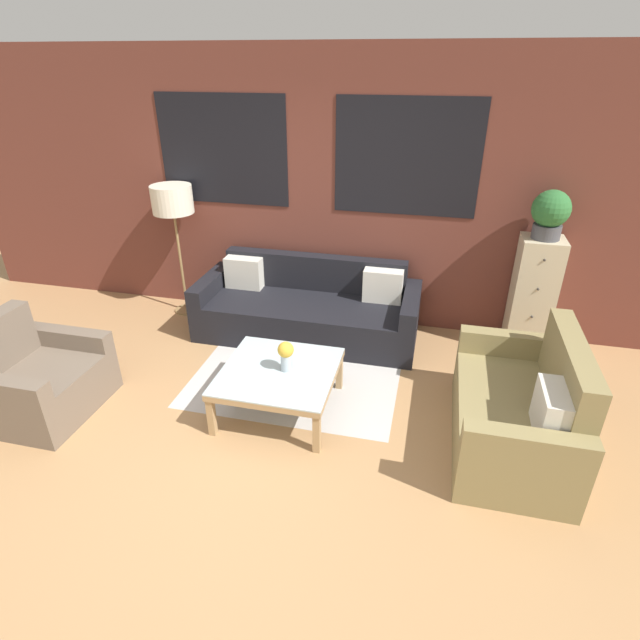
{
  "coord_description": "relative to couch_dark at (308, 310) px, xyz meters",
  "views": [
    {
      "loc": [
        1.29,
        -2.63,
        2.65
      ],
      "look_at": [
        0.37,
        1.25,
        0.55
      ],
      "focal_mm": 28.0,
      "sensor_mm": 36.0,
      "label": 1
    }
  ],
  "objects": [
    {
      "name": "flower_vase",
      "position": [
        0.17,
        -1.33,
        0.27
      ],
      "size": [
        0.13,
        0.13,
        0.26
      ],
      "color": "#ADBCC6",
      "rests_on": "coffee_table"
    },
    {
      "name": "coffee_table",
      "position": [
        0.1,
        -1.34,
        0.07
      ],
      "size": [
        0.92,
        0.92,
        0.4
      ],
      "color": "silver",
      "rests_on": "ground_plane"
    },
    {
      "name": "potted_plant",
      "position": [
        2.22,
        0.23,
        1.13
      ],
      "size": [
        0.34,
        0.34,
        0.45
      ],
      "color": "#47474C",
      "rests_on": "drawer_cabinet"
    },
    {
      "name": "rug",
      "position": [
        0.1,
        -0.75,
        -0.27
      ],
      "size": [
        1.89,
        1.62,
        0.0
      ],
      "color": "#BCB7B2",
      "rests_on": "ground_plane"
    },
    {
      "name": "drawer_cabinet",
      "position": [
        2.22,
        0.23,
        0.31
      ],
      "size": [
        0.39,
        0.37,
        1.17
      ],
      "color": "#C6B793",
      "rests_on": "ground_plane"
    },
    {
      "name": "settee_vintage",
      "position": [
        1.98,
        -1.35,
        0.04
      ],
      "size": [
        0.8,
        1.43,
        0.92
      ],
      "color": "olive",
      "rests_on": "ground_plane"
    },
    {
      "name": "wall_back_brick",
      "position": [
        -0.07,
        0.49,
        1.13
      ],
      "size": [
        8.4,
        0.09,
        2.8
      ],
      "color": "brown",
      "rests_on": "ground_plane"
    },
    {
      "name": "ground_plane",
      "position": [
        -0.07,
        -1.95,
        -0.28
      ],
      "size": [
        16.0,
        16.0,
        0.0
      ],
      "primitive_type": "plane",
      "color": "#AD7F51"
    },
    {
      "name": "armchair_corner",
      "position": [
        -1.84,
        -1.79,
        0.0
      ],
      "size": [
        0.8,
        0.91,
        0.84
      ],
      "color": "#6B5B4C",
      "rests_on": "ground_plane"
    },
    {
      "name": "couch_dark",
      "position": [
        0.0,
        0.0,
        0.0
      ],
      "size": [
        2.3,
        0.88,
        0.78
      ],
      "color": "black",
      "rests_on": "ground_plane"
    },
    {
      "name": "floor_lamp",
      "position": [
        -1.54,
        0.2,
        1.0
      ],
      "size": [
        0.44,
        0.44,
        1.47
      ],
      "color": "olive",
      "rests_on": "ground_plane"
    }
  ]
}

